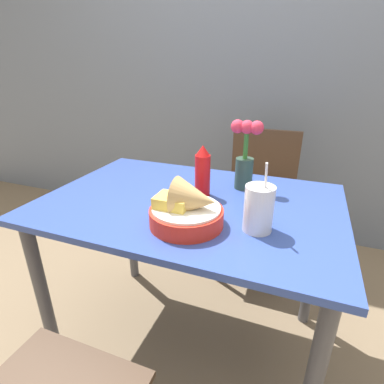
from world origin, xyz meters
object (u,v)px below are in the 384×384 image
(ketchup_bottle, at_px, (203,172))
(drink_cup, at_px, (259,210))
(chair_far_window, at_px, (260,189))
(food_basket, at_px, (189,209))
(flower_vase, at_px, (245,155))

(ketchup_bottle, bearing_deg, drink_cup, -37.86)
(chair_far_window, bearing_deg, food_basket, -96.09)
(ketchup_bottle, xyz_separation_m, drink_cup, (0.25, -0.19, -0.03))
(ketchup_bottle, relative_size, flower_vase, 0.72)
(ketchup_bottle, relative_size, drink_cup, 0.88)
(chair_far_window, xyz_separation_m, food_basket, (-0.10, -0.92, 0.27))
(food_basket, height_order, flower_vase, flower_vase)
(food_basket, height_order, drink_cup, drink_cup)
(drink_cup, bearing_deg, flower_vase, 109.39)
(chair_far_window, height_order, ketchup_bottle, ketchup_bottle)
(chair_far_window, xyz_separation_m, ketchup_bottle, (-0.14, -0.68, 0.31))
(ketchup_bottle, height_order, flower_vase, flower_vase)
(food_basket, distance_m, drink_cup, 0.22)
(chair_far_window, distance_m, food_basket, 0.97)
(food_basket, distance_m, ketchup_bottle, 0.25)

